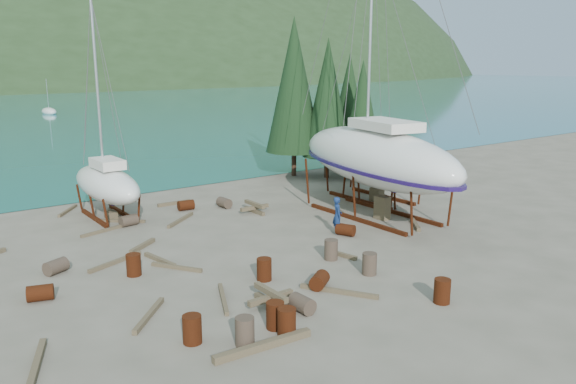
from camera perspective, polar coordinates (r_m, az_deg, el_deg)
ground at (r=24.83m, az=-0.11°, el=-6.36°), size 600.00×600.00×0.00m
far_house_right at (r=213.49m, az=-25.13°, el=10.32°), size 6.60×5.60×5.60m
cypress_near_right at (r=40.70m, az=4.06°, el=9.50°), size 3.60×3.60×10.00m
cypress_mid_right at (r=40.29m, az=7.54°, el=8.15°), size 3.06×3.06×8.50m
cypress_back_left at (r=41.27m, az=0.63°, el=10.79°), size 4.14×4.14×11.50m
cypress_far_right at (r=43.47m, az=6.22°, el=8.91°), size 3.24×3.24×9.00m
moored_boat_mid at (r=102.01m, az=-23.11°, el=7.52°), size 2.00×5.00×6.05m
large_sailboat_near at (r=30.46m, az=8.87°, el=3.59°), size 6.21×13.68×20.77m
large_sailboat_far at (r=34.44m, az=8.57°, el=3.27°), size 5.37×10.10×15.35m
small_sailboat_shore at (r=31.70m, az=-17.94°, el=0.84°), size 2.42×7.28×11.58m
worker at (r=27.67m, az=5.04°, el=-2.37°), size 0.71×0.80×1.85m
drum_0 at (r=17.52m, az=-9.71°, el=-13.58°), size 0.58×0.58×0.88m
drum_1 at (r=19.29m, az=1.42°, el=-11.29°), size 0.60×0.89×0.58m
drum_2 at (r=21.96m, az=-23.86°, el=-9.36°), size 1.01×0.82×0.58m
drum_3 at (r=17.73m, az=-0.14°, el=-13.04°), size 0.58×0.58×0.88m
drum_4 at (r=32.59m, az=-10.32°, el=-1.33°), size 0.94×0.68×0.58m
drum_5 at (r=24.15m, az=4.40°, el=-5.86°), size 0.58×0.58×0.88m
drum_6 at (r=27.54m, az=5.87°, el=-3.84°), size 0.89×1.04×0.58m
drum_7 at (r=20.62m, az=15.39°, el=-9.67°), size 0.58×0.58×0.88m
drum_8 at (r=23.15m, az=-15.41°, el=-7.15°), size 0.58×0.58×0.88m
drum_9 at (r=30.14m, az=-15.89°, el=-2.80°), size 0.94×0.68×0.58m
drum_11 at (r=32.86m, az=-6.49°, el=-1.09°), size 0.63×0.91×0.58m
drum_12 at (r=21.24m, az=3.22°, el=-8.96°), size 1.05×0.97×0.58m
drum_13 at (r=18.14m, az=-1.30°, el=-12.41°), size 0.58×0.58×0.88m
drum_14 at (r=21.89m, az=-2.43°, el=-7.85°), size 0.58×0.58×0.88m
drum_15 at (r=24.42m, az=-22.51°, el=-7.01°), size 1.04×0.90×0.58m
drum_16 at (r=17.21m, az=-4.41°, el=-13.93°), size 0.58×0.58×0.88m
drum_17 at (r=22.68m, az=8.28°, el=-7.23°), size 0.58×0.58×0.88m
timber_0 at (r=31.01m, az=-16.65°, el=-2.83°), size 2.11×1.84×0.14m
timber_1 at (r=29.73m, az=12.80°, el=-3.23°), size 1.44×1.71×0.19m
timber_3 at (r=20.34m, az=-6.59°, el=-10.72°), size 1.22×2.42×0.15m
timber_4 at (r=24.53m, az=-12.89°, el=-6.73°), size 0.52×2.17×0.17m
timber_5 at (r=20.88m, az=5.18°, el=-10.02°), size 1.70×2.59×0.16m
timber_6 at (r=34.03m, az=-11.50°, el=-1.12°), size 2.05×0.27×0.19m
timber_7 at (r=24.68m, az=5.38°, el=-6.33°), size 0.51×1.65×0.17m
timber_8 at (r=26.51m, az=-14.56°, el=-5.31°), size 1.67×1.29×0.19m
timber_9 at (r=34.11m, az=-21.46°, el=-1.77°), size 1.60×2.01×0.15m
timber_10 at (r=30.40m, az=-10.85°, el=-2.80°), size 2.31×1.84×0.16m
timber_11 at (r=23.56m, az=-11.26°, el=-7.51°), size 1.40×2.02×0.15m
timber_12 at (r=19.53m, az=-13.94°, el=-12.05°), size 1.87×1.97×0.17m
timber_14 at (r=17.68m, az=-24.15°, el=-15.60°), size 1.12×2.57×0.18m
timber_15 at (r=29.46m, az=-18.28°, el=-3.76°), size 2.41×0.79×0.15m
timber_16 at (r=17.10m, az=-2.52°, el=-15.32°), size 3.24×0.46×0.23m
timber_17 at (r=24.79m, az=-17.12°, el=-6.79°), size 2.62×1.17×0.16m
timber_pile_fore at (r=19.73m, az=-1.76°, el=-10.69°), size 1.80×1.80×0.60m
timber_pile_aft at (r=31.57m, az=-3.41°, el=-1.59°), size 1.80×1.80×0.60m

